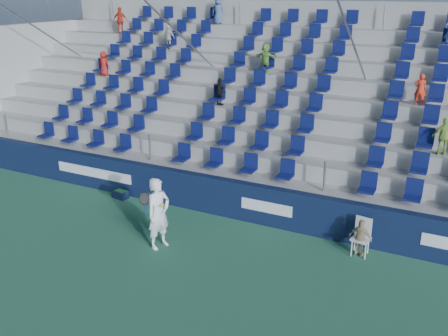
% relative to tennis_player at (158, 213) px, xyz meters
% --- Properties ---
extents(ground, '(70.00, 70.00, 0.00)m').
position_rel_tennis_player_xyz_m(ground, '(0.63, -0.54, -1.00)').
color(ground, '#2E6C4B').
rests_on(ground, ground).
extents(sponsor_wall, '(24.00, 0.32, 1.20)m').
position_rel_tennis_player_xyz_m(sponsor_wall, '(0.64, 2.61, -0.40)').
color(sponsor_wall, '#101B3B').
rests_on(sponsor_wall, ground).
extents(grandstand, '(24.00, 8.17, 6.63)m').
position_rel_tennis_player_xyz_m(grandstand, '(0.64, 7.70, 1.13)').
color(grandstand, '#969691').
rests_on(grandstand, ground).
extents(tennis_player, '(0.73, 0.83, 1.99)m').
position_rel_tennis_player_xyz_m(tennis_player, '(0.00, 0.00, 0.00)').
color(tennis_player, white).
rests_on(tennis_player, ground).
extents(line_judge_chair, '(0.51, 0.52, 1.01)m').
position_rel_tennis_player_xyz_m(line_judge_chair, '(5.00, 2.11, -0.42)').
color(line_judge_chair, white).
rests_on(line_judge_chair, ground).
extents(line_judge, '(0.64, 0.34, 1.04)m').
position_rel_tennis_player_xyz_m(line_judge, '(5.00, 1.96, -0.48)').
color(line_judge, tan).
rests_on(line_judge, ground).
extents(ball_bin, '(0.52, 0.37, 0.27)m').
position_rel_tennis_player_xyz_m(ball_bin, '(-3.04, 2.21, -0.85)').
color(ball_bin, '#0E1835').
rests_on(ball_bin, ground).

